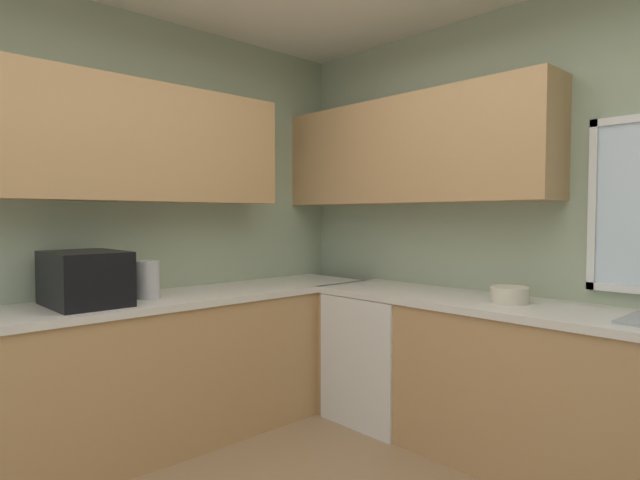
# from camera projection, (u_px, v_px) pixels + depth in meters

# --- Properties ---
(room_shell) EXTENTS (3.95, 3.78, 2.69)m
(room_shell) POSITION_uv_depth(u_px,v_px,m) (341.00, 125.00, 2.34)
(room_shell) COLOR #9EAD8E
(room_shell) RESTS_ON ground_plane
(counter_run_left) EXTENTS (0.65, 3.39, 0.88)m
(counter_run_left) POSITION_uv_depth(u_px,v_px,m) (125.00, 378.00, 2.97)
(counter_run_left) COLOR tan
(counter_run_left) RESTS_ON ground_plane
(counter_run_back) EXTENTS (3.04, 0.65, 0.88)m
(counter_run_back) POSITION_uv_depth(u_px,v_px,m) (561.00, 394.00, 2.69)
(counter_run_back) COLOR tan
(counter_run_back) RESTS_ON ground_plane
(dishwasher) EXTENTS (0.60, 0.60, 0.84)m
(dishwasher) POSITION_uv_depth(u_px,v_px,m) (384.00, 356.00, 3.51)
(dishwasher) COLOR white
(dishwasher) RESTS_ON ground_plane
(microwave) EXTENTS (0.48, 0.36, 0.29)m
(microwave) POSITION_uv_depth(u_px,v_px,m) (85.00, 278.00, 2.80)
(microwave) COLOR black
(microwave) RESTS_ON counter_run_left
(kettle) EXTENTS (0.13, 0.13, 0.22)m
(kettle) POSITION_uv_depth(u_px,v_px,m) (148.00, 280.00, 3.02)
(kettle) COLOR #B7B7BC
(kettle) RESTS_ON counter_run_left
(bowl) EXTENTS (0.20, 0.20, 0.09)m
(bowl) POSITION_uv_depth(u_px,v_px,m) (510.00, 295.00, 2.87)
(bowl) COLOR beige
(bowl) RESTS_ON counter_run_back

